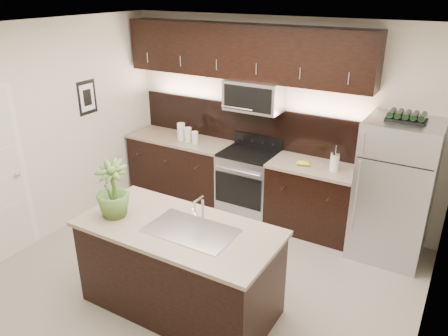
% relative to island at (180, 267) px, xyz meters
% --- Properties ---
extents(ground, '(4.50, 4.50, 0.00)m').
position_rel_island_xyz_m(ground, '(-0.07, 0.42, -0.47)').
color(ground, gray).
rests_on(ground, ground).
extents(room_walls, '(4.52, 4.02, 2.71)m').
position_rel_island_xyz_m(room_walls, '(-0.18, 0.38, 1.22)').
color(room_walls, beige).
rests_on(room_walls, ground).
extents(counter_run, '(3.51, 0.65, 0.94)m').
position_rel_island_xyz_m(counter_run, '(-0.53, 2.11, -0.00)').
color(counter_run, black).
rests_on(counter_run, ground).
extents(upper_fixtures, '(3.49, 0.40, 1.66)m').
position_rel_island_xyz_m(upper_fixtures, '(-0.50, 2.26, 1.67)').
color(upper_fixtures, black).
rests_on(upper_fixtures, counter_run).
extents(island, '(1.96, 0.96, 0.94)m').
position_rel_island_xyz_m(island, '(0.00, 0.00, 0.00)').
color(island, black).
rests_on(island, ground).
extents(sink_faucet, '(0.84, 0.50, 0.28)m').
position_rel_island_xyz_m(sink_faucet, '(0.15, 0.01, 0.48)').
color(sink_faucet, silver).
rests_on(sink_faucet, island).
extents(refrigerator, '(0.82, 0.74, 1.69)m').
position_rel_island_xyz_m(refrigerator, '(1.60, 2.05, 0.37)').
color(refrigerator, '#B2B2B7').
rests_on(refrigerator, ground).
extents(wine_rack, '(0.42, 0.26, 0.10)m').
position_rel_island_xyz_m(wine_rack, '(1.60, 2.05, 1.27)').
color(wine_rack, black).
rests_on(wine_rack, refrigerator).
extents(plant, '(0.38, 0.38, 0.58)m').
position_rel_island_xyz_m(plant, '(-0.67, -0.14, 0.76)').
color(plant, '#436528').
rests_on(plant, island).
extents(canisters, '(0.37, 0.14, 0.25)m').
position_rel_island_xyz_m(canisters, '(-1.32, 2.04, 0.58)').
color(canisters, silver).
rests_on(canisters, counter_run).
extents(french_press, '(0.11, 0.11, 0.32)m').
position_rel_island_xyz_m(french_press, '(0.87, 2.06, 0.59)').
color(french_press, silver).
rests_on(french_press, counter_run).
extents(bananas, '(0.20, 0.17, 0.06)m').
position_rel_island_xyz_m(bananas, '(0.44, 2.03, 0.50)').
color(bananas, gold).
rests_on(bananas, counter_run).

